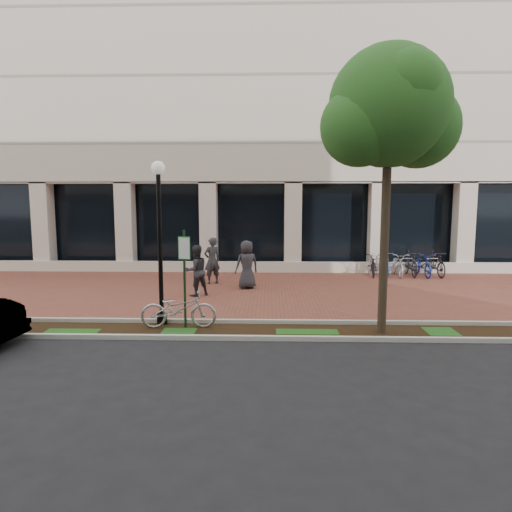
{
  "coord_description": "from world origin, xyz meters",
  "views": [
    {
      "loc": [
        0.9,
        -16.77,
        3.42
      ],
      "look_at": [
        0.43,
        -0.8,
        1.43
      ],
      "focal_mm": 32.0,
      "sensor_mm": 36.0,
      "label": 1
    }
  ],
  "objects_px": {
    "locked_bicycle": "(179,309)",
    "bollard": "(371,265)",
    "pedestrian_left": "(212,261)",
    "pedestrian_right": "(247,265)",
    "lamppost": "(160,234)",
    "bike_rack_cluster": "(404,264)",
    "parking_sign": "(184,267)",
    "pedestrian_mid": "(196,271)",
    "street_tree": "(391,115)"
  },
  "relations": [
    {
      "from": "lamppost",
      "to": "bike_rack_cluster",
      "type": "bearing_deg",
      "value": 42.54
    },
    {
      "from": "bollard",
      "to": "pedestrian_right",
      "type": "bearing_deg",
      "value": -149.76
    },
    {
      "from": "bollard",
      "to": "bike_rack_cluster",
      "type": "height_order",
      "value": "bike_rack_cluster"
    },
    {
      "from": "pedestrian_right",
      "to": "bike_rack_cluster",
      "type": "height_order",
      "value": "pedestrian_right"
    },
    {
      "from": "parking_sign",
      "to": "pedestrian_left",
      "type": "xyz_separation_m",
      "value": [
        -0.09,
        6.45,
        -0.71
      ]
    },
    {
      "from": "pedestrian_right",
      "to": "bike_rack_cluster",
      "type": "distance_m",
      "value": 7.53
    },
    {
      "from": "bollard",
      "to": "bike_rack_cluster",
      "type": "bearing_deg",
      "value": -4.31
    },
    {
      "from": "locked_bicycle",
      "to": "pedestrian_mid",
      "type": "xyz_separation_m",
      "value": [
        -0.19,
        4.1,
        0.38
      ]
    },
    {
      "from": "street_tree",
      "to": "bike_rack_cluster",
      "type": "height_order",
      "value": "street_tree"
    },
    {
      "from": "bike_rack_cluster",
      "to": "parking_sign",
      "type": "bearing_deg",
      "value": -131.19
    },
    {
      "from": "street_tree",
      "to": "parking_sign",
      "type": "bearing_deg",
      "value": 177.19
    },
    {
      "from": "street_tree",
      "to": "lamppost",
      "type": "bearing_deg",
      "value": 174.27
    },
    {
      "from": "bollard",
      "to": "street_tree",
      "type": "bearing_deg",
      "value": -100.37
    },
    {
      "from": "parking_sign",
      "to": "street_tree",
      "type": "bearing_deg",
      "value": 10.31
    },
    {
      "from": "lamppost",
      "to": "parking_sign",
      "type": "bearing_deg",
      "value": -25.3
    },
    {
      "from": "street_tree",
      "to": "bollard",
      "type": "relative_size",
      "value": 7.23
    },
    {
      "from": "lamppost",
      "to": "pedestrian_right",
      "type": "distance_m",
      "value": 5.77
    },
    {
      "from": "locked_bicycle",
      "to": "pedestrian_left",
      "type": "xyz_separation_m",
      "value": [
        0.09,
        6.46,
        0.42
      ]
    },
    {
      "from": "lamppost",
      "to": "bollard",
      "type": "distance_m",
      "value": 11.39
    },
    {
      "from": "lamppost",
      "to": "pedestrian_left",
      "type": "xyz_separation_m",
      "value": [
        0.62,
        6.11,
        -1.55
      ]
    },
    {
      "from": "locked_bicycle",
      "to": "pedestrian_right",
      "type": "bearing_deg",
      "value": -19.7
    },
    {
      "from": "locked_bicycle",
      "to": "bollard",
      "type": "xyz_separation_m",
      "value": [
        6.99,
        8.67,
        -0.02
      ]
    },
    {
      "from": "parking_sign",
      "to": "locked_bicycle",
      "type": "distance_m",
      "value": 1.14
    },
    {
      "from": "pedestrian_mid",
      "to": "pedestrian_right",
      "type": "distance_m",
      "value": 2.23
    },
    {
      "from": "lamppost",
      "to": "street_tree",
      "type": "bearing_deg",
      "value": -5.73
    },
    {
      "from": "parking_sign",
      "to": "pedestrian_right",
      "type": "height_order",
      "value": "parking_sign"
    },
    {
      "from": "bollard",
      "to": "locked_bicycle",
      "type": "bearing_deg",
      "value": -128.87
    },
    {
      "from": "bike_rack_cluster",
      "to": "locked_bicycle",
      "type": "bearing_deg",
      "value": -131.73
    },
    {
      "from": "pedestrian_right",
      "to": "bollard",
      "type": "distance_m",
      "value": 6.31
    },
    {
      "from": "lamppost",
      "to": "locked_bicycle",
      "type": "height_order",
      "value": "lamppost"
    },
    {
      "from": "parking_sign",
      "to": "locked_bicycle",
      "type": "height_order",
      "value": "parking_sign"
    },
    {
      "from": "street_tree",
      "to": "locked_bicycle",
      "type": "distance_m",
      "value": 7.29
    },
    {
      "from": "lamppost",
      "to": "pedestrian_left",
      "type": "height_order",
      "value": "lamppost"
    },
    {
      "from": "pedestrian_left",
      "to": "pedestrian_right",
      "type": "height_order",
      "value": "pedestrian_left"
    },
    {
      "from": "locked_bicycle",
      "to": "bike_rack_cluster",
      "type": "relative_size",
      "value": 0.55
    },
    {
      "from": "bollard",
      "to": "pedestrian_mid",
      "type": "bearing_deg",
      "value": -147.49
    },
    {
      "from": "parking_sign",
      "to": "bollard",
      "type": "bearing_deg",
      "value": 64.91
    },
    {
      "from": "parking_sign",
      "to": "lamppost",
      "type": "distance_m",
      "value": 1.15
    },
    {
      "from": "street_tree",
      "to": "pedestrian_mid",
      "type": "xyz_separation_m",
      "value": [
        -5.54,
        4.34,
        -4.55
      ]
    },
    {
      "from": "street_tree",
      "to": "pedestrian_right",
      "type": "relative_size",
      "value": 3.82
    },
    {
      "from": "pedestrian_left",
      "to": "pedestrian_right",
      "type": "relative_size",
      "value": 1.02
    },
    {
      "from": "locked_bicycle",
      "to": "bollard",
      "type": "height_order",
      "value": "locked_bicycle"
    },
    {
      "from": "street_tree",
      "to": "pedestrian_left",
      "type": "bearing_deg",
      "value": 128.17
    },
    {
      "from": "parking_sign",
      "to": "pedestrian_right",
      "type": "xyz_separation_m",
      "value": [
        1.37,
        5.48,
        -0.72
      ]
    },
    {
      "from": "street_tree",
      "to": "bike_rack_cluster",
      "type": "xyz_separation_m",
      "value": [
        3.05,
        8.8,
        -4.92
      ]
    },
    {
      "from": "pedestrian_right",
      "to": "bollard",
      "type": "bearing_deg",
      "value": -173.63
    },
    {
      "from": "parking_sign",
      "to": "locked_bicycle",
      "type": "bearing_deg",
      "value": -162.37
    },
    {
      "from": "lamppost",
      "to": "pedestrian_mid",
      "type": "xyz_separation_m",
      "value": [
        0.35,
        3.75,
        -1.59
      ]
    },
    {
      "from": "parking_sign",
      "to": "pedestrian_mid",
      "type": "height_order",
      "value": "parking_sign"
    },
    {
      "from": "lamppost",
      "to": "street_tree",
      "type": "relative_size",
      "value": 0.62
    }
  ]
}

